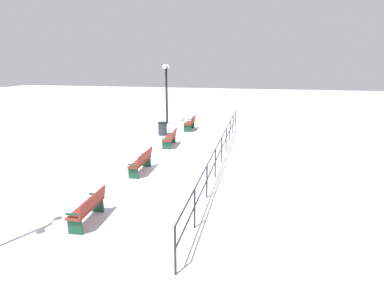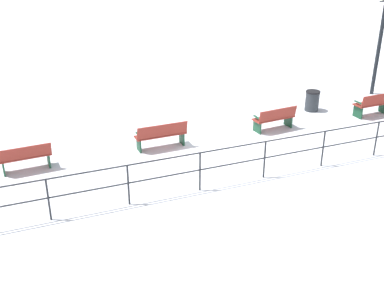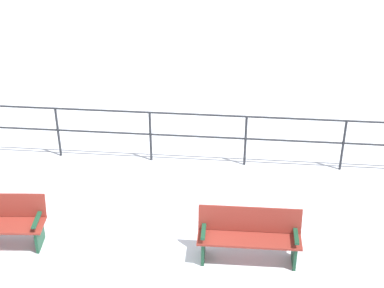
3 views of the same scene
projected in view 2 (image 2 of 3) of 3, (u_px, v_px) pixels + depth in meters
ground_plane at (220, 139)px, 16.39m from camera, size 80.00×80.00×0.00m
bench_nearest at (373, 104)px, 18.19m from camera, size 0.62×1.48×0.93m
bench_second at (275, 118)px, 16.92m from camera, size 0.68×1.58×0.87m
bench_third at (161, 135)px, 15.49m from camera, size 0.52×1.69×0.90m
bench_fourth at (26, 157)px, 14.05m from camera, size 0.56×1.51×0.86m
lamppost_near at (382, 28)px, 19.65m from camera, size 0.30×0.95×4.21m
waterfront_railing at (265, 153)px, 13.55m from camera, size 0.05×15.98×1.15m
trash_bin at (312, 101)px, 18.76m from camera, size 0.56×0.56×0.80m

